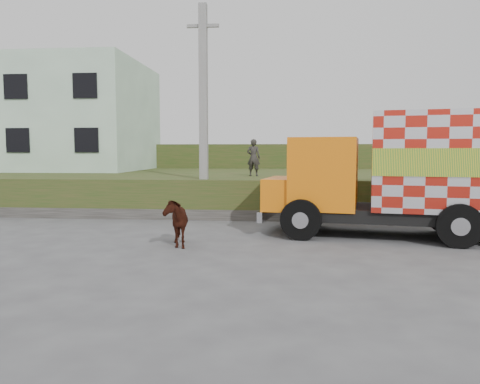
# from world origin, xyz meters

# --- Properties ---
(ground) EXTENTS (120.00, 120.00, 0.00)m
(ground) POSITION_xyz_m (0.00, 0.00, 0.00)
(ground) COLOR #474749
(ground) RESTS_ON ground
(embankment) EXTENTS (40.00, 12.00, 1.50)m
(embankment) POSITION_xyz_m (0.00, 10.00, 0.75)
(embankment) COLOR #284717
(embankment) RESTS_ON ground
(embankment_far) EXTENTS (40.00, 12.00, 3.00)m
(embankment_far) POSITION_xyz_m (0.00, 22.00, 1.50)
(embankment_far) COLOR #284717
(embankment_far) RESTS_ON ground
(retaining_strip) EXTENTS (16.00, 0.50, 0.40)m
(retaining_strip) POSITION_xyz_m (-2.00, 4.20, 0.20)
(retaining_strip) COLOR #595651
(retaining_strip) RESTS_ON ground
(building) EXTENTS (10.00, 8.00, 6.00)m
(building) POSITION_xyz_m (-11.00, 13.00, 4.50)
(building) COLOR silver
(building) RESTS_ON embankment
(utility_pole) EXTENTS (1.20, 0.30, 8.00)m
(utility_pole) POSITION_xyz_m (-1.00, 4.60, 4.08)
(utility_pole) COLOR gray
(utility_pole) RESTS_ON ground
(cargo_truck) EXTENTS (8.55, 4.07, 3.67)m
(cargo_truck) POSITION_xyz_m (6.03, 1.15, 1.89)
(cargo_truck) COLOR black
(cargo_truck) RESTS_ON ground
(cow) EXTENTS (1.15, 1.71, 1.33)m
(cow) POSITION_xyz_m (-0.92, -0.61, 0.66)
(cow) COLOR #37150D
(cow) RESTS_ON ground
(pedestrian) EXTENTS (0.64, 0.48, 1.59)m
(pedestrian) POSITION_xyz_m (0.74, 7.01, 2.29)
(pedestrian) COLOR #33302D
(pedestrian) RESTS_ON embankment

